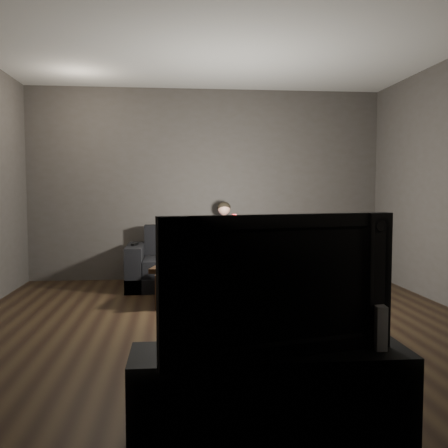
{
  "coord_description": "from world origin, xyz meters",
  "views": [
    {
      "loc": [
        -0.47,
        -4.63,
        1.28
      ],
      "look_at": [
        0.15,
        1.55,
        0.85
      ],
      "focal_mm": 40.0,
      "sensor_mm": 36.0,
      "label": 1
    }
  ],
  "objects": [
    {
      "name": "floor",
      "position": [
        0.0,
        0.0,
        0.0
      ],
      "size": [
        5.0,
        5.0,
        0.0
      ],
      "primitive_type": "plane",
      "color": "black",
      "rests_on": "ground"
    },
    {
      "name": "coffee_table",
      "position": [
        -0.12,
        0.89,
        0.37
      ],
      "size": [
        1.27,
        0.84,
        0.42
      ],
      "color": "black",
      "rests_on": "floor"
    },
    {
      "name": "wii_remote_black",
      "position": [
        -0.98,
        1.81,
        0.58
      ],
      "size": [
        0.09,
        0.17,
        0.03
      ],
      "color": "black",
      "rests_on": "sofa"
    },
    {
      "name": "nunchuk_white",
      "position": [
        0.12,
        1.44,
        0.82
      ],
      "size": [
        0.06,
        0.09,
        0.14
      ],
      "color": "white",
      "rests_on": "child"
    },
    {
      "name": "ceiling",
      "position": [
        0.0,
        0.0,
        2.7
      ],
      "size": [
        5.0,
        5.0,
        0.02
      ],
      "primitive_type": "cube",
      "color": "beige",
      "rests_on": "back_wall"
    },
    {
      "name": "back_wall",
      "position": [
        0.0,
        2.5,
        1.35
      ],
      "size": [
        5.0,
        0.04,
        2.7
      ],
      "primitive_type": "cube",
      "color": "#403C37",
      "rests_on": "ground"
    },
    {
      "name": "wii_remote_red",
      "position": [
        0.27,
        1.44,
        0.87
      ],
      "size": [
        0.06,
        0.08,
        0.21
      ],
      "color": "#CB0004",
      "rests_on": "child"
    },
    {
      "name": "tv",
      "position": [
        -0.0,
        -2.27,
        0.83
      ],
      "size": [
        1.17,
        0.42,
        0.67
      ],
      "primitive_type": "imported",
      "rotation": [
        0.0,
        0.0,
        0.23
      ],
      "color": "black",
      "rests_on": "media_console"
    },
    {
      "name": "front_wall",
      "position": [
        0.0,
        -2.5,
        1.35
      ],
      "size": [
        5.0,
        0.04,
        2.7
      ],
      "primitive_type": "cube",
      "color": "#403C37",
      "rests_on": "ground"
    },
    {
      "name": "child",
      "position": [
        0.19,
        1.83,
        0.67
      ],
      "size": [
        0.41,
        0.51,
        1.02
      ],
      "color": "black",
      "rests_on": "sofa"
    },
    {
      "name": "wii_console",
      "position": [
        0.54,
        -2.27,
        0.6
      ],
      "size": [
        0.07,
        0.17,
        0.22
      ],
      "primitive_type": "cube",
      "rotation": [
        0.0,
        0.0,
        -0.09
      ],
      "color": "white",
      "rests_on": "media_console"
    },
    {
      "name": "sofa",
      "position": [
        -0.05,
        1.89,
        0.26
      ],
      "size": [
        2.07,
        0.89,
        0.8
      ],
      "color": "black",
      "rests_on": "floor"
    },
    {
      "name": "media_console",
      "position": [
        -0.0,
        -2.27,
        0.25
      ],
      "size": [
        1.38,
        0.4,
        0.49
      ],
      "primitive_type": "cube",
      "rotation": [
        0.0,
        0.0,
        -0.0
      ],
      "color": "black",
      "rests_on": "floor"
    }
  ]
}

